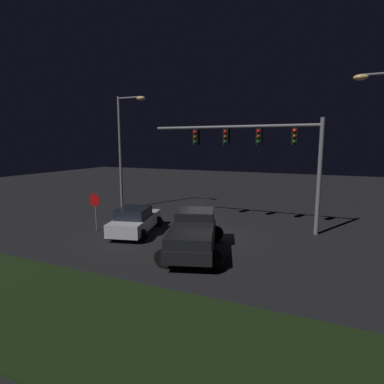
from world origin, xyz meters
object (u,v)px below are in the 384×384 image
at_px(traffic_signal_gantry, 259,145).
at_px(car_sedan, 135,220).
at_px(pickup_truck, 193,231).
at_px(street_lamp_left, 125,140).
at_px(stop_sign, 95,205).

bearing_deg(traffic_signal_gantry, car_sedan, -147.57).
distance_m(pickup_truck, street_lamp_left, 12.01).
bearing_deg(pickup_truck, car_sedan, 52.54).
height_order(car_sedan, stop_sign, stop_sign).
distance_m(car_sedan, traffic_signal_gantry, 8.48).
xyz_separation_m(car_sedan, traffic_signal_gantry, (6.17, 3.92, 4.29)).
bearing_deg(pickup_truck, stop_sign, 63.68).
bearing_deg(street_lamp_left, car_sedan, -50.57).
height_order(street_lamp_left, stop_sign, street_lamp_left).
distance_m(pickup_truck, stop_sign, 6.74).
distance_m(pickup_truck, car_sedan, 4.58).
xyz_separation_m(traffic_signal_gantry, street_lamp_left, (-10.64, 1.51, 0.34)).
height_order(pickup_truck, street_lamp_left, street_lamp_left).
distance_m(car_sedan, stop_sign, 2.54).
xyz_separation_m(car_sedan, street_lamp_left, (-4.46, 5.43, 4.63)).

